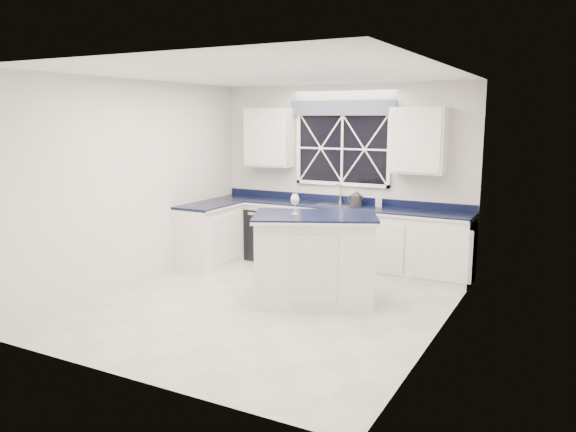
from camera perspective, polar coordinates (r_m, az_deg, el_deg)
The scene contains 13 objects.
ground at distance 6.82m, azimuth -1.92°, elevation -8.95°, with size 4.50×4.50×0.00m, color #ADAEA9.
back_wall at distance 8.52m, azimuth 5.60°, elevation 4.14°, with size 4.00×0.10×2.70m, color silver.
base_cabinets at distance 8.37m, azimuth 2.18°, elevation -2.17°, with size 3.99×1.60×0.90m.
countertop at distance 8.30m, azimuth 4.76°, elevation 1.00°, with size 3.98×0.64×0.04m, color black.
dishwasher at distance 8.88m, azimuth -1.83°, elevation -1.73°, with size 0.60×0.58×0.82m, color black.
window at distance 8.44m, azimuth 5.53°, elevation 7.35°, with size 1.65×0.09×1.26m.
upper_cabinets at distance 8.32m, azimuth 5.22°, elevation 7.80°, with size 3.10×0.34×0.90m.
faucet at distance 8.45m, azimuth 5.30°, elevation 2.38°, with size 0.05×0.20×0.30m.
island at distance 6.77m, azimuth 2.73°, elevation -4.32°, with size 1.68×1.40×1.08m.
rug at distance 8.03m, azimuth 1.97°, elevation -5.94°, with size 1.45×1.02×0.02m.
kettle at distance 8.24m, azimuth 6.94°, elevation 1.75°, with size 0.30×0.24×0.22m.
wine_glass at distance 6.65m, azimuth 0.71°, elevation 1.61°, with size 0.10×0.10×0.24m.
soap_bottle at distance 8.19m, azimuth 9.19°, elevation 1.60°, with size 0.09×0.09×0.19m, color silver.
Camera 1 is at (3.22, -5.59, 2.22)m, focal length 35.00 mm.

